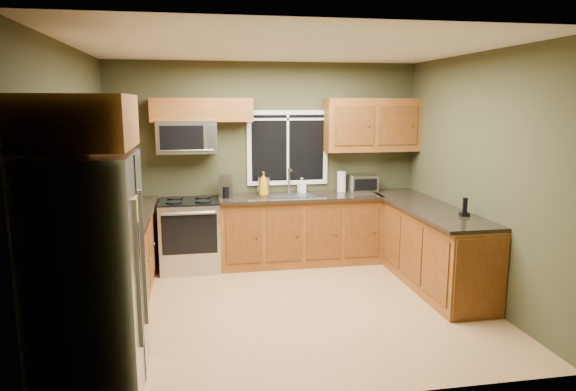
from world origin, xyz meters
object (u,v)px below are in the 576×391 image
object	(u,v)px
microwave	(187,137)
paper_towel_roll	(341,181)
cordless_phone	(465,210)
coffee_maker	(226,187)
toaster_oven	(363,183)
kettle	(264,185)
soap_bottle_b	(302,185)
soap_bottle_a	(264,184)
soap_bottle_c	(262,187)
range	(190,234)
refrigerator	(90,275)

from	to	relation	value
microwave	paper_towel_roll	bearing A→B (deg)	2.03
microwave	cordless_phone	distance (m)	3.51
coffee_maker	paper_towel_roll	distance (m)	1.62
toaster_oven	kettle	xyz separation A→B (m)	(-1.38, 0.03, 0.01)
microwave	soap_bottle_b	bearing A→B (deg)	3.53
soap_bottle_a	cordless_phone	distance (m)	2.56
coffee_maker	kettle	world-z (taller)	kettle
soap_bottle_a	soap_bottle_c	world-z (taller)	soap_bottle_a
coffee_maker	paper_towel_roll	size ratio (longest dim) A/B	0.91
range	paper_towel_roll	bearing A→B (deg)	5.74
toaster_oven	soap_bottle_c	distance (m)	1.40
kettle	paper_towel_roll	xyz separation A→B (m)	(1.09, 0.03, 0.01)
soap_bottle_c	cordless_phone	bearing A→B (deg)	-41.66
soap_bottle_c	range	bearing A→B (deg)	-166.82
paper_towel_roll	cordless_phone	bearing A→B (deg)	-63.07
microwave	coffee_maker	distance (m)	0.82
kettle	microwave	bearing A→B (deg)	-177.47
range	soap_bottle_a	distance (m)	1.16
coffee_maker	range	bearing A→B (deg)	-172.85
soap_bottle_b	cordless_phone	distance (m)	2.30
kettle	paper_towel_roll	size ratio (longest dim) A/B	0.92
soap_bottle_b	paper_towel_roll	bearing A→B (deg)	-2.04
soap_bottle_b	soap_bottle_c	xyz separation A→B (m)	(-0.55, 0.00, -0.01)
microwave	refrigerator	bearing A→B (deg)	-103.34
coffee_maker	soap_bottle_a	world-z (taller)	soap_bottle_a
toaster_oven	cordless_phone	distance (m)	1.80
toaster_oven	soap_bottle_a	bearing A→B (deg)	-175.37
refrigerator	paper_towel_roll	world-z (taller)	refrigerator
toaster_oven	soap_bottle_b	xyz separation A→B (m)	(-0.85, 0.08, -0.02)
refrigerator	range	bearing A→B (deg)	76.03
toaster_oven	coffee_maker	bearing A→B (deg)	-177.38
kettle	soap_bottle_a	distance (m)	0.15
soap_bottle_b	soap_bottle_c	world-z (taller)	soap_bottle_b
refrigerator	kettle	size ratio (longest dim) A/B	6.34
kettle	cordless_phone	size ratio (longest dim) A/B	1.40
microwave	kettle	xyz separation A→B (m)	(1.00, 0.04, -0.66)
range	paper_towel_roll	size ratio (longest dim) A/B	3.04
range	refrigerator	bearing A→B (deg)	-103.97
paper_towel_roll	refrigerator	bearing A→B (deg)	-133.02
refrigerator	coffee_maker	distance (m)	3.07
microwave	soap_bottle_b	distance (m)	1.68
microwave	soap_bottle_b	xyz separation A→B (m)	(1.53, 0.09, -0.69)
microwave	paper_towel_roll	size ratio (longest dim) A/B	2.47
cordless_phone	soap_bottle_a	bearing A→B (deg)	141.75
kettle	range	bearing A→B (deg)	-169.77
range	coffee_maker	distance (m)	0.77
cordless_phone	soap_bottle_c	bearing A→B (deg)	138.34
soap_bottle_c	soap_bottle_b	bearing A→B (deg)	0.00
soap_bottle_b	kettle	bearing A→B (deg)	-174.61
toaster_oven	soap_bottle_c	bearing A→B (deg)	176.58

